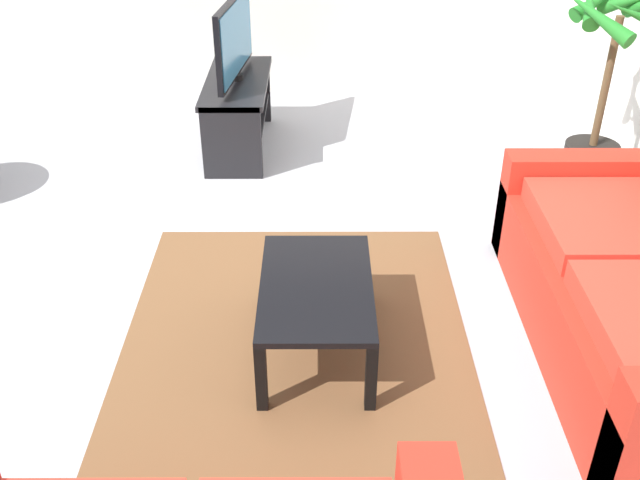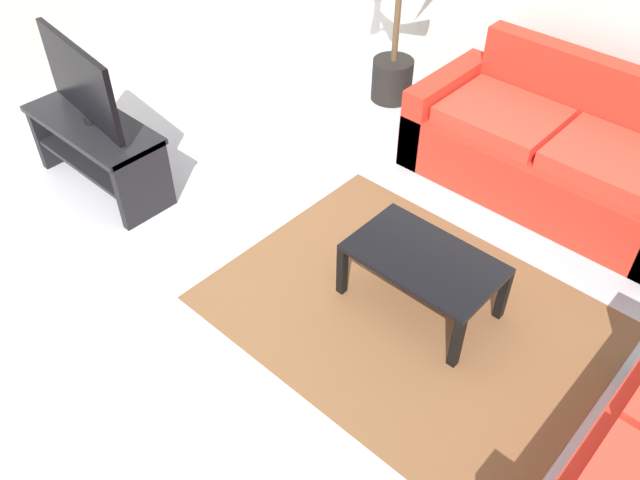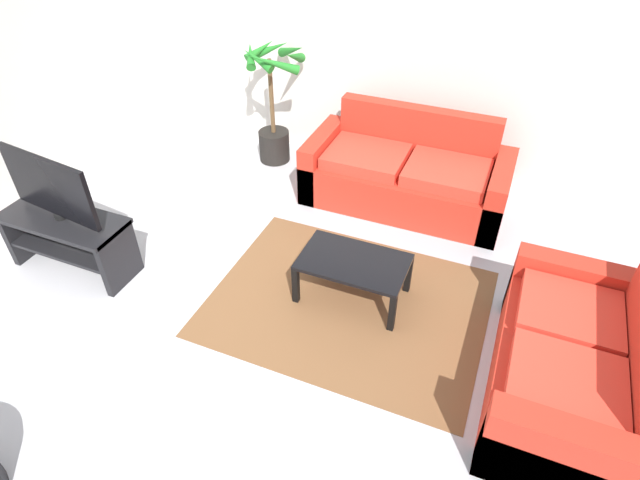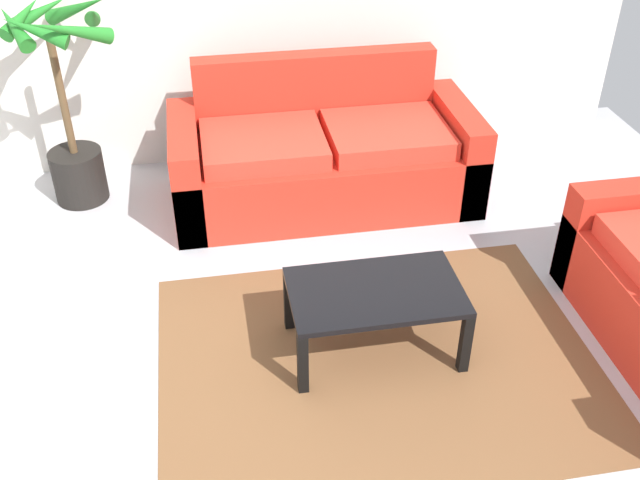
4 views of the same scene
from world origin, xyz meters
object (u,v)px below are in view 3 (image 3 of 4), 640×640
at_px(couch_main, 346,284).
at_px(couch_loveseat, 552,360).
at_px(potted_palm, 192,256).
at_px(potted_plant_small, 48,331).
at_px(coffee_table, 308,354).

height_order(couch_main, couch_loveseat, same).
height_order(couch_main, potted_palm, potted_palm).
xyz_separation_m(couch_loveseat, potted_plant_small, (-3.99, 0.23, -0.01)).
bearing_deg(couch_loveseat, potted_palm, 149.18).
relative_size(coffee_table, potted_palm, 0.68).
bearing_deg(potted_palm, potted_plant_small, -112.61).
distance_m(couch_main, potted_palm, 1.71).
relative_size(couch_main, coffee_table, 2.07).
bearing_deg(couch_main, potted_palm, 170.91).
bearing_deg(couch_loveseat, coffee_table, -177.15).
relative_size(coffee_table, potted_plant_small, 1.75).
distance_m(couch_main, couch_loveseat, 2.31).
distance_m(coffee_table, potted_plant_small, 2.23).
xyz_separation_m(couch_main, potted_palm, (-1.68, 0.27, 0.18)).
bearing_deg(potted_palm, couch_main, -9.09).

